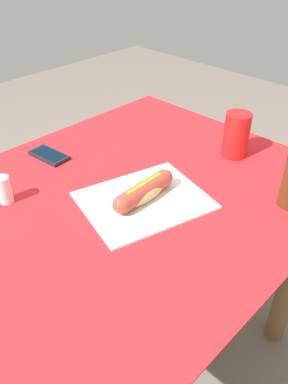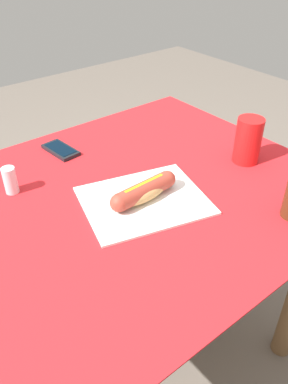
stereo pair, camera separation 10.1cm
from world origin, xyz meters
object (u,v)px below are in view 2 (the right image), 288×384
at_px(drinking_cup, 248,140).
at_px(salt_shaker, 10,180).
at_px(hot_dog, 144,191).
at_px(cell_phone, 61,150).

xyz_separation_m(drinking_cup, salt_shaker, (0.62, -0.29, -0.03)).
height_order(hot_dog, cell_phone, hot_dog).
bearing_deg(hot_dog, cell_phone, -83.67).
distance_m(cell_phone, drinking_cup, 0.58).
xyz_separation_m(hot_dog, cell_phone, (0.04, -0.37, -0.03)).
bearing_deg(drinking_cup, cell_phone, -44.19).
bearing_deg(hot_dog, salt_shaker, -45.58).
distance_m(drinking_cup, salt_shaker, 0.69).
relative_size(hot_dog, cell_phone, 1.56).
relative_size(hot_dog, salt_shaker, 2.80).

